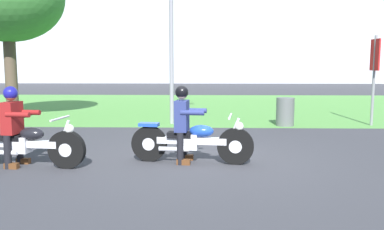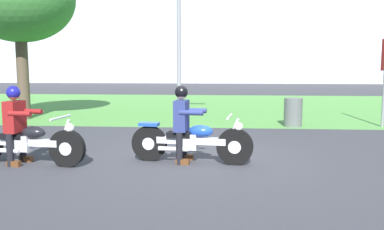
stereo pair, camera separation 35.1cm
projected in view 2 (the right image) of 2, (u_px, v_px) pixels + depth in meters
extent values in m
plane|color=#38383D|center=(193.00, 160.00, 7.53)|extent=(120.00, 120.00, 0.00)
cube|color=#549342|center=(210.00, 106.00, 17.30)|extent=(60.00, 12.00, 0.01)
cylinder|color=black|center=(235.00, 147.00, 7.16)|extent=(0.66, 0.20, 0.65)
cylinder|color=silver|center=(235.00, 147.00, 7.16)|extent=(0.24, 0.17, 0.23)
cylinder|color=black|center=(149.00, 143.00, 7.47)|extent=(0.66, 0.20, 0.65)
cylinder|color=silver|center=(149.00, 143.00, 7.47)|extent=(0.24, 0.17, 0.23)
cube|color=silver|center=(191.00, 141.00, 7.30)|extent=(1.28, 0.29, 0.12)
cube|color=silver|center=(188.00, 142.00, 7.32)|extent=(0.35, 0.28, 0.28)
ellipsoid|color=#1E47B2|center=(201.00, 131.00, 7.25)|extent=(0.47, 0.29, 0.22)
cube|color=black|center=(179.00, 135.00, 7.33)|extent=(0.47, 0.29, 0.10)
cube|color=#1E47B2|center=(149.00, 124.00, 7.42)|extent=(0.38, 0.24, 0.06)
cylinder|color=silver|center=(232.00, 133.00, 7.14)|extent=(0.26, 0.08, 0.53)
cylinder|color=silver|center=(230.00, 116.00, 7.11)|extent=(0.12, 0.66, 0.04)
sphere|color=white|center=(238.00, 127.00, 7.10)|extent=(0.16, 0.16, 0.16)
cylinder|color=silver|center=(173.00, 149.00, 7.24)|extent=(0.56, 0.15, 0.08)
cylinder|color=black|center=(184.00, 145.00, 7.53)|extent=(0.12, 0.12, 0.58)
cube|color=#593319|center=(187.00, 157.00, 7.55)|extent=(0.25, 0.13, 0.10)
cylinder|color=black|center=(179.00, 149.00, 7.18)|extent=(0.12, 0.12, 0.58)
cube|color=#593319|center=(183.00, 162.00, 7.20)|extent=(0.25, 0.13, 0.10)
cube|color=navy|center=(181.00, 116.00, 7.28)|extent=(0.26, 0.40, 0.56)
cylinder|color=navy|center=(195.00, 111.00, 7.39)|extent=(0.43, 0.14, 0.09)
cylinder|color=navy|center=(191.00, 113.00, 7.06)|extent=(0.43, 0.14, 0.09)
sphere|color=#D8A884|center=(181.00, 94.00, 7.23)|extent=(0.20, 0.20, 0.20)
sphere|color=black|center=(181.00, 92.00, 7.23)|extent=(0.24, 0.24, 0.24)
cylinder|color=black|center=(67.00, 148.00, 7.02)|extent=(0.67, 0.20, 0.66)
cylinder|color=silver|center=(67.00, 148.00, 7.02)|extent=(0.24, 0.17, 0.23)
cube|color=silver|center=(25.00, 142.00, 7.17)|extent=(1.31, 0.30, 0.12)
cube|color=silver|center=(23.00, 143.00, 7.18)|extent=(0.35, 0.28, 0.28)
ellipsoid|color=black|center=(34.00, 132.00, 7.11)|extent=(0.47, 0.29, 0.22)
cube|color=black|center=(14.00, 136.00, 7.20)|extent=(0.47, 0.29, 0.10)
cylinder|color=silver|center=(64.00, 134.00, 6.99)|extent=(0.26, 0.08, 0.53)
cylinder|color=silver|center=(61.00, 117.00, 6.97)|extent=(0.12, 0.66, 0.04)
sphere|color=white|center=(69.00, 128.00, 6.96)|extent=(0.16, 0.16, 0.16)
cylinder|color=silver|center=(5.00, 151.00, 7.11)|extent=(0.56, 0.15, 0.08)
cylinder|color=black|center=(22.00, 146.00, 7.39)|extent=(0.12, 0.12, 0.58)
cube|color=#593319|center=(26.00, 159.00, 7.41)|extent=(0.25, 0.13, 0.10)
cylinder|color=black|center=(10.00, 150.00, 7.04)|extent=(0.12, 0.12, 0.58)
cube|color=#593319|center=(14.00, 164.00, 7.06)|extent=(0.25, 0.13, 0.10)
cube|color=maroon|center=(15.00, 117.00, 7.14)|extent=(0.26, 0.40, 0.56)
cylinder|color=maroon|center=(31.00, 111.00, 7.26)|extent=(0.43, 0.14, 0.09)
cylinder|color=maroon|center=(20.00, 114.00, 6.93)|extent=(0.43, 0.14, 0.09)
sphere|color=#996B4C|center=(13.00, 94.00, 7.09)|extent=(0.20, 0.20, 0.20)
sphere|color=navy|center=(13.00, 93.00, 7.09)|extent=(0.24, 0.24, 0.24)
cylinder|color=brown|center=(23.00, 78.00, 13.06)|extent=(0.37, 0.37, 2.65)
cylinder|color=gray|center=(179.00, 34.00, 11.80)|extent=(0.12, 0.12, 5.30)
cylinder|color=#595E5B|center=(293.00, 112.00, 11.55)|extent=(0.52, 0.52, 0.82)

